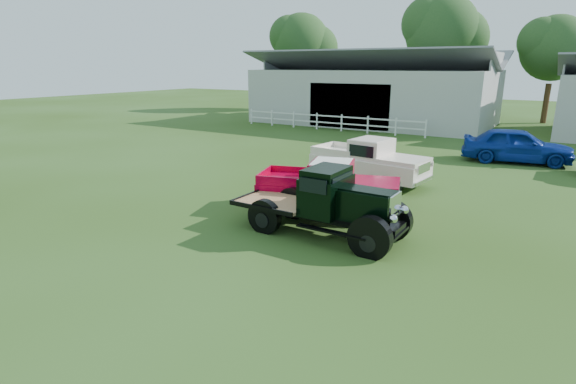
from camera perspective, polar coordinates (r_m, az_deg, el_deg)
The scene contains 10 objects.
ground at distance 12.44m, azimuth -3.73°, elevation -5.81°, with size 120.00×120.00×0.00m, color #26410D.
shed_left at distance 38.00m, azimuth 10.91°, elevation 12.87°, with size 18.80×10.20×5.60m, color #A6A6A6, non-canonical shape.
fence_rail at distance 33.12m, azimuth 5.24°, elevation 8.86°, with size 14.20×0.16×1.20m, color white, non-canonical shape.
tree_a at distance 49.09m, azimuth 1.68°, elevation 16.60°, with size 6.30×6.30×10.50m, color #1C431A, non-canonical shape.
tree_b at distance 44.70m, azimuth 18.77°, elevation 16.53°, with size 6.90×6.90×11.50m, color #1C431A, non-canonical shape.
tree_c at distance 42.40m, azimuth 30.47°, elevation 13.62°, with size 5.40×5.40×9.00m, color #1C431A, non-canonical shape.
vintage_flatbed at distance 12.40m, azimuth 4.46°, elevation -1.19°, with size 4.84×1.92×1.92m, color black, non-canonical shape.
red_pickup at distance 14.42m, azimuth 5.14°, elevation 0.72°, with size 4.59×1.77×1.68m, color #AB0026, non-canonical shape.
white_pickup at distance 18.24m, azimuth 10.21°, elevation 3.87°, with size 4.78×1.85×1.76m, color silver, non-canonical shape.
misc_car_blue at distance 24.45m, azimuth 27.05°, elevation 5.31°, with size 1.99×4.94×1.68m, color navy.
Camera 1 is at (6.79, -9.36, 4.58)m, focal length 28.00 mm.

